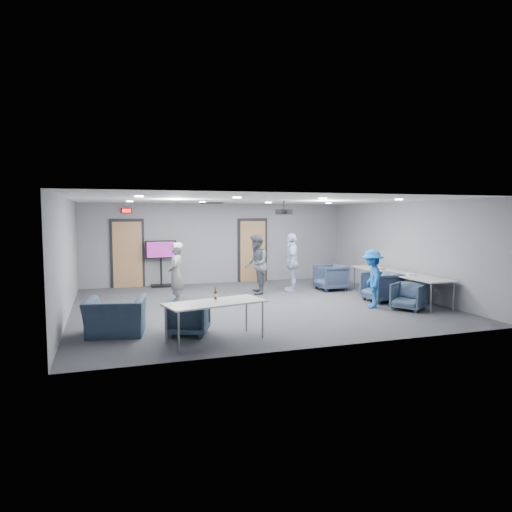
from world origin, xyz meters
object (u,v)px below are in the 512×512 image
object	(u,v)px
table_right_b	(418,278)
bottle_right	(375,266)
person_b	(256,264)
chair_right_b	(381,287)
chair_right_c	(408,297)
chair_front_a	(189,317)
person_c	(292,262)
chair_right_a	(331,277)
person_a	(176,274)
table_right_a	(377,270)
chair_front_b	(115,317)
table_front_left	(215,304)
bottle_front	(216,295)
projector	(284,212)
tv_stand	(161,261)
person_d	(372,279)

from	to	relation	value
table_right_b	bottle_right	size ratio (longest dim) A/B	6.85
person_b	chair_right_b	world-z (taller)	person_b
chair_right_c	chair_front_a	bearing A→B (deg)	-117.33
person_c	chair_front_a	size ratio (longest dim) A/B	2.29
chair_right_a	chair_right_c	distance (m)	3.28
person_b	chair_right_a	world-z (taller)	person_b
person_a	table_right_a	distance (m)	5.97
chair_front_b	table_front_left	bearing A→B (deg)	160.68
chair_right_c	table_front_left	world-z (taller)	table_front_left
bottle_front	bottle_right	xyz separation A→B (m)	(5.49, 3.08, 0.02)
chair_front_a	chair_right_a	bearing A→B (deg)	-121.21
person_c	chair_right_b	distance (m)	2.84
table_right_b	bottle_front	distance (m)	5.88
person_a	projector	xyz separation A→B (m)	(2.80, -0.38, 1.59)
chair_right_a	projector	xyz separation A→B (m)	(-2.09, -1.34, 2.01)
bottle_front	table_right_b	bearing A→B (deg)	14.09
projector	chair_front_b	bearing A→B (deg)	-164.05
person_c	table_right_b	world-z (taller)	person_c
table_right_b	tv_stand	size ratio (longest dim) A/B	1.32
table_right_a	bottle_right	bearing A→B (deg)	139.54
projector	bottle_right	bearing A→B (deg)	-5.85
chair_right_c	tv_stand	world-z (taller)	tv_stand
table_right_b	person_a	bearing A→B (deg)	73.14
chair_front_a	chair_front_b	size ratio (longest dim) A/B	0.70
table_front_left	projector	distance (m)	4.41
person_d	bottle_front	size ratio (longest dim) A/B	6.44
person_d	chair_right_b	world-z (taller)	person_d
chair_right_a	chair_right_b	world-z (taller)	chair_right_b
person_b	projector	xyz separation A→B (m)	(0.32, -1.39, 1.52)
bottle_front	person_d	bearing A→B (deg)	18.55
chair_front_a	chair_right_c	bearing A→B (deg)	-152.19
person_d	chair_right_c	world-z (taller)	person_d
table_right_a	bottle_front	bearing A→B (deg)	120.29
person_a	bottle_right	world-z (taller)	person_a
bottle_front	projector	xyz separation A→B (m)	(2.54, 2.86, 1.59)
person_d	chair_right_b	bearing A→B (deg)	156.91
person_c	projector	bearing A→B (deg)	-9.30
person_a	chair_front_b	xyz separation A→B (m)	(-1.54, -2.49, -0.45)
table_right_b	tv_stand	bearing A→B (deg)	49.70
chair_front_a	table_right_a	size ratio (longest dim) A/B	0.44
person_a	chair_right_c	xyz separation A→B (m)	(5.32, -2.30, -0.48)
person_d	table_right_b	xyz separation A→B (m)	(1.36, -0.03, -0.04)
person_d	tv_stand	world-z (taller)	tv_stand
person_d	chair_right_a	xyz separation A→B (m)	(0.28, 2.74, -0.34)
chair_right_a	table_right_a	xyz separation A→B (m)	(1.07, -0.87, 0.29)
table_right_b	chair_front_b	bearing A→B (deg)	95.19
chair_right_b	chair_front_a	xyz separation A→B (m)	(-5.51, -1.74, -0.04)
projector	chair_right_b	bearing A→B (deg)	-27.01
chair_right_b	chair_right_c	distance (m)	1.15
table_right_b	projector	world-z (taller)	projector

